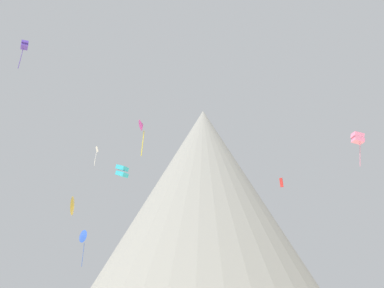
# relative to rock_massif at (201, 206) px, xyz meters

# --- Properties ---
(rock_massif) EXTENTS (87.76, 87.76, 56.87)m
(rock_massif) POSITION_rel_rock_massif_xyz_m (0.00, 0.00, 0.00)
(rock_massif) COLOR gray
(rock_massif) RESTS_ON ground_plane
(kite_pink_mid) EXTENTS (1.42, 1.33, 4.50)m
(kite_pink_mid) POSITION_rel_rock_massif_xyz_m (10.18, -82.50, -5.01)
(kite_pink_mid) COLOR pink
(kite_red_mid) EXTENTS (0.43, 0.95, 1.41)m
(kite_red_mid) POSITION_rel_rock_massif_xyz_m (2.40, -73.46, -9.07)
(kite_red_mid) COLOR red
(kite_white_high) EXTENTS (0.72, 1.01, 3.86)m
(kite_white_high) POSITION_rel_rock_massif_xyz_m (-26.25, -49.11, 1.71)
(kite_white_high) COLOR white
(kite_gold_low) EXTENTS (0.41, 2.44, 2.43)m
(kite_gold_low) POSITION_rel_rock_massif_xyz_m (-26.09, -77.17, -13.58)
(kite_gold_low) COLOR gold
(kite_magenta_mid) EXTENTS (0.91, 1.37, 4.39)m
(kite_magenta_mid) POSITION_rel_rock_massif_xyz_m (-17.67, -87.10, -5.89)
(kite_magenta_mid) COLOR #D1339E
(kite_cyan_mid) EXTENTS (1.70, 1.67, 1.63)m
(kite_cyan_mid) POSITION_rel_rock_massif_xyz_m (-19.94, -81.02, -9.82)
(kite_cyan_mid) COLOR #33BCDB
(kite_blue_low) EXTENTS (1.82, 2.03, 6.25)m
(kite_blue_low) POSITION_rel_rock_massif_xyz_m (-27.39, -52.94, -14.84)
(kite_blue_low) COLOR blue
(kite_indigo_high) EXTENTS (1.15, 1.21, 4.05)m
(kite_indigo_high) POSITION_rel_rock_massif_xyz_m (-33.77, -79.17, 7.68)
(kite_indigo_high) COLOR #5138B2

